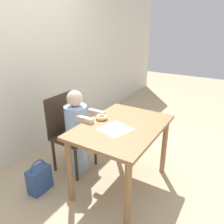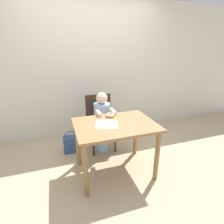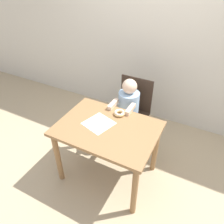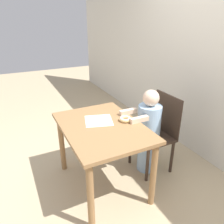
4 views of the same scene
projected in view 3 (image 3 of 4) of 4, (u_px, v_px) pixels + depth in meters
name	position (u px, v px, depth m)	size (l,w,h in m)	color
ground_plane	(108.00, 173.00, 2.68)	(12.00, 12.00, 0.00)	tan
wall_back	(156.00, 39.00, 2.95)	(8.00, 0.05, 2.50)	silver
dining_table	(108.00, 136.00, 2.32)	(1.04, 0.75, 0.73)	olive
chair	(132.00, 112.00, 2.91)	(0.43, 0.41, 0.92)	#38281E
child_figure	(128.00, 115.00, 2.81)	(0.27, 0.44, 1.01)	#99BCE0
donut	(119.00, 113.00, 2.41)	(0.13, 0.13, 0.04)	#DBB270
napkin	(99.00, 123.00, 2.30)	(0.34, 0.34, 0.00)	white
handbag	(99.00, 120.00, 3.29)	(0.24, 0.14, 0.38)	#2D4C84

